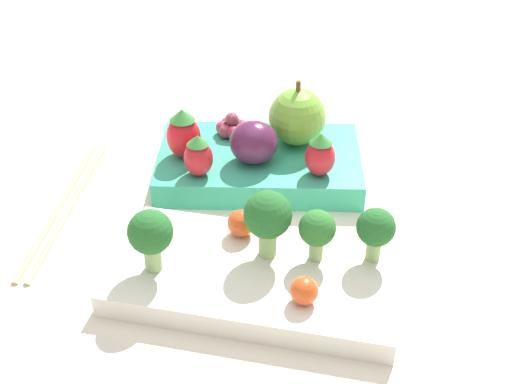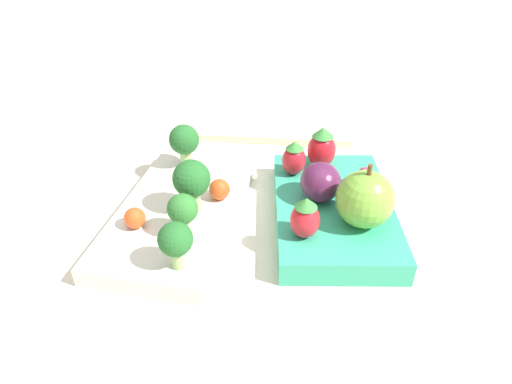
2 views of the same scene
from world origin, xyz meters
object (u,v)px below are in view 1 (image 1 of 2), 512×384
(strawberry_1, at_px, (320,155))
(plum, at_px, (254,142))
(cherry_tomato_1, at_px, (241,223))
(strawberry_0, at_px, (183,134))
(apple, at_px, (297,117))
(chopsticks_pair, at_px, (65,204))
(broccoli_floret_1, at_px, (317,230))
(strawberry_2, at_px, (198,156))
(broccoli_floret_2, at_px, (150,234))
(bento_box_fruit, at_px, (259,164))
(broccoli_floret_0, at_px, (268,217))
(bento_box_savoury, at_px, (252,278))
(broccoli_floret_3, at_px, (376,229))
(grape_cluster, at_px, (232,127))
(cherry_tomato_0, at_px, (304,291))

(strawberry_1, relative_size, plum, 0.94)
(cherry_tomato_1, height_order, strawberry_0, strawberry_0)
(apple, xyz_separation_m, chopsticks_pair, (0.20, 0.09, -0.05))
(broccoli_floret_1, bearing_deg, chopsticks_pair, -19.11)
(strawberry_2, bearing_deg, broccoli_floret_2, 81.98)
(bento_box_fruit, xyz_separation_m, broccoli_floret_0, (-0.02, 0.14, 0.04))
(bento_box_savoury, relative_size, strawberry_2, 5.80)
(broccoli_floret_3, relative_size, strawberry_1, 1.09)
(broccoli_floret_3, bearing_deg, strawberry_2, -33.83)
(grape_cluster, bearing_deg, apple, 171.07)
(cherry_tomato_0, height_order, grape_cluster, grape_cluster)
(broccoli_floret_0, height_order, apple, apple)
(cherry_tomato_0, xyz_separation_m, chopsticks_pair, (0.22, -0.13, -0.03))
(broccoli_floret_1, height_order, apple, apple)
(bento_box_savoury, relative_size, strawberry_0, 4.80)
(bento_box_savoury, distance_m, broccoli_floret_1, 0.06)
(apple, height_order, strawberry_0, apple)
(broccoli_floret_0, bearing_deg, broccoli_floret_3, -179.82)
(broccoli_floret_0, xyz_separation_m, strawberry_2, (0.07, -0.10, -0.01))
(strawberry_1, bearing_deg, strawberry_2, 4.62)
(cherry_tomato_0, bearing_deg, strawberry_2, -57.42)
(strawberry_1, distance_m, plum, 0.06)
(cherry_tomato_1, bearing_deg, grape_cluster, -81.37)
(bento_box_fruit, bearing_deg, cherry_tomato_0, 103.37)
(broccoli_floret_3, bearing_deg, plum, -51.00)
(cherry_tomato_0, relative_size, plum, 0.47)
(apple, bearing_deg, broccoli_floret_0, 83.84)
(broccoli_floret_2, relative_size, broccoli_floret_3, 1.14)
(chopsticks_pair, bearing_deg, cherry_tomato_0, 149.57)
(bento_box_savoury, bearing_deg, cherry_tomato_1, -73.72)
(bento_box_savoury, xyz_separation_m, strawberry_2, (0.06, -0.12, 0.03))
(broccoli_floret_3, relative_size, cherry_tomato_1, 2.04)
(cherry_tomato_0, bearing_deg, grape_cluster, -71.64)
(broccoli_floret_3, distance_m, cherry_tomato_0, 0.08)
(broccoli_floret_0, bearing_deg, bento_box_fruit, -83.35)
(grape_cluster, bearing_deg, broccoli_floret_1, 115.21)
(broccoli_floret_0, height_order, strawberry_2, broccoli_floret_0)
(cherry_tomato_1, bearing_deg, chopsticks_pair, -17.65)
(grape_cluster, height_order, chopsticks_pair, grape_cluster)
(bento_box_fruit, xyz_separation_m, grape_cluster, (0.03, -0.03, 0.02))
(broccoli_floret_3, bearing_deg, strawberry_1, -69.01)
(cherry_tomato_0, bearing_deg, bento_box_savoury, -40.15)
(apple, xyz_separation_m, strawberry_2, (0.09, 0.06, -0.01))
(bento_box_savoury, bearing_deg, strawberry_2, -64.23)
(broccoli_floret_1, relative_size, broccoli_floret_2, 0.84)
(cherry_tomato_0, bearing_deg, plum, -74.33)
(broccoli_floret_0, xyz_separation_m, strawberry_1, (-0.04, -0.11, -0.01))
(strawberry_2, relative_size, grape_cluster, 1.28)
(strawberry_0, bearing_deg, broccoli_floret_0, 123.18)
(bento_box_fruit, xyz_separation_m, chopsticks_pair, (0.17, 0.07, -0.01))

